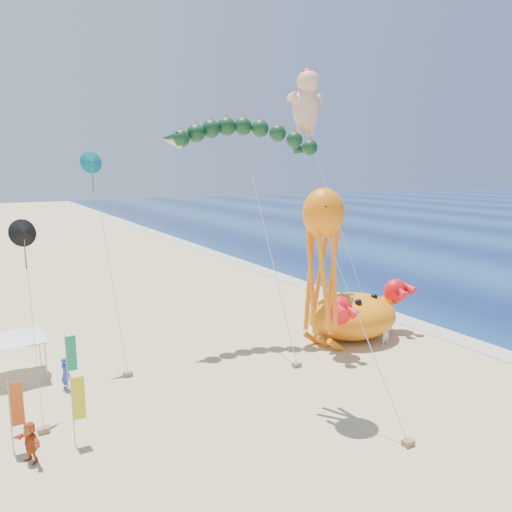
{
  "coord_description": "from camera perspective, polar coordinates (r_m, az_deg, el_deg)",
  "views": [
    {
      "loc": [
        -16.44,
        -23.34,
        11.72
      ],
      "look_at": [
        -2.0,
        2.0,
        6.5
      ],
      "focal_mm": 35.0,
      "sensor_mm": 36.0,
      "label": 1
    }
  ],
  "objects": [
    {
      "name": "ground",
      "position": [
        30.86,
        5.19,
        -12.22
      ],
      "size": [
        320.0,
        320.0,
        0.0
      ],
      "primitive_type": "plane",
      "color": "#D1B784",
      "rests_on": "ground"
    },
    {
      "name": "foam_strip",
      "position": [
        38.61,
        20.13,
        -8.15
      ],
      "size": [
        320.0,
        320.0,
        0.0
      ],
      "primitive_type": "plane",
      "color": "silver",
      "rests_on": "ground"
    },
    {
      "name": "crab_inflatable",
      "position": [
        35.31,
        11.1,
        -6.56
      ],
      "size": [
        8.71,
        6.85,
        3.82
      ],
      "color": "orange",
      "rests_on": "ground"
    },
    {
      "name": "dragon_kite",
      "position": [
        33.47,
        -1.43,
        13.1
      ],
      "size": [
        10.55,
        8.27,
        14.61
      ],
      "color": "#0D3119",
      "rests_on": "ground"
    },
    {
      "name": "cherub_kite",
      "position": [
        36.13,
        5.86,
        17.21
      ],
      "size": [
        4.81,
        4.95,
        18.34
      ],
      "color": "#FFBE9B",
      "rests_on": "ground"
    },
    {
      "name": "octopus_kite",
      "position": [
        23.59,
        7.64,
        0.75
      ],
      "size": [
        2.43,
        5.85,
        10.78
      ],
      "color": "orange",
      "rests_on": "ground"
    },
    {
      "name": "canopy_white",
      "position": [
        31.27,
        -26.12,
        -8.18
      ],
      "size": [
        3.56,
        3.56,
        2.71
      ],
      "color": "gray",
      "rests_on": "ground"
    },
    {
      "name": "feather_flags",
      "position": [
        25.3,
        -25.21,
        -13.43
      ],
      "size": [
        7.33,
        5.6,
        3.2
      ],
      "color": "gray",
      "rests_on": "ground"
    },
    {
      "name": "beachgoers",
      "position": [
        25.51,
        -20.56,
        -15.79
      ],
      "size": [
        24.96,
        7.52,
        1.77
      ],
      "color": "silver",
      "rests_on": "ground"
    }
  ]
}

